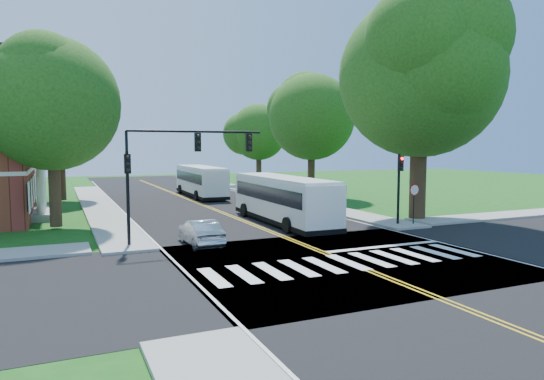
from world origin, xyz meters
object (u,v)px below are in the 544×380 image
bus_lead (283,199)px  suv (297,203)px  signal_ne (399,179)px  signal_nw (175,159)px  dark_sedan (309,205)px  hatchback (201,233)px  bus_follow (201,181)px

bus_lead → suv: (3.69, 5.22, -1.01)m
signal_ne → signal_nw: bearing=-180.0°
suv → dark_sedan: dark_sedan is taller
signal_ne → suv: 9.82m
signal_nw → suv: (11.55, 9.21, -3.78)m
hatchback → dark_sedan: hatchback is taller
dark_sedan → bus_follow: bearing=-74.6°
signal_ne → dark_sedan: signal_ne is taller
hatchback → suv: bearing=-136.5°
signal_nw → dark_sedan: signal_nw is taller
dark_sedan → signal_nw: bearing=33.3°
dark_sedan → signal_ne: bearing=109.7°
bus_follow → dark_sedan: 16.15m
suv → dark_sedan: 1.90m
signal_ne → hatchback: (-13.03, -0.89, -2.30)m
signal_nw → bus_follow: size_ratio=0.61×
bus_lead → dark_sedan: 5.10m
signal_ne → hatchback: 13.26m
bus_lead → dark_sedan: size_ratio=2.66×
bus_follow → dark_sedan: size_ratio=2.65×
signal_ne → suv: (-2.51, 9.20, -2.37)m
signal_nw → suv: size_ratio=1.70×
hatchback → suv: size_ratio=0.95×
signal_ne → dark_sedan: bearing=108.5°
signal_ne → bus_follow: 23.84m
bus_lead → signal_ne: bearing=148.4°
suv → dark_sedan: (0.06, -1.90, 0.06)m
signal_nw → bus_lead: signal_nw is taller
signal_ne → bus_follow: (-6.41, 22.92, -1.36)m
bus_lead → signal_nw: bearing=27.9°
suv → bus_follow: bearing=-59.3°
bus_lead → dark_sedan: bearing=-137.4°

